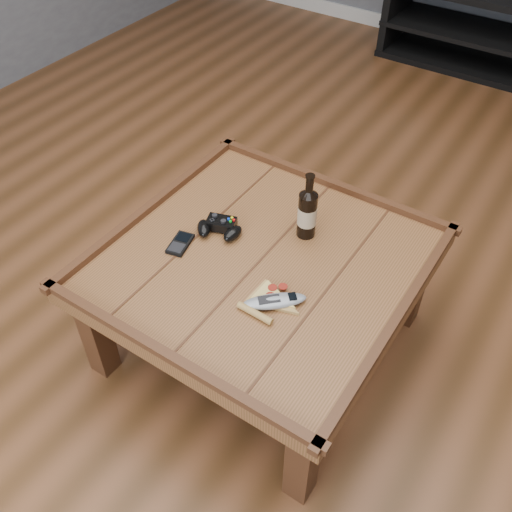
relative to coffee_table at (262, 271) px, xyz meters
The scene contains 9 objects.
ground 0.39m from the coffee_table, ahead, with size 6.00×6.00×0.00m, color #4A2C15.
baseboard 3.01m from the coffee_table, 90.00° to the left, with size 5.00×0.02×0.10m, color silver.
coffee_table is the anchor object (origin of this frame).
media_console 2.75m from the coffee_table, 90.00° to the left, with size 1.40×0.45×0.50m.
beer_bottle 0.26m from the coffee_table, 72.20° to the left, with size 0.07×0.07×0.25m.
game_controller 0.21m from the coffee_table, behind, with size 0.17×0.14×0.05m.
pizza_slice 0.20m from the coffee_table, 50.89° to the right, with size 0.14×0.23×0.02m.
smartphone 0.30m from the coffee_table, 159.86° to the right, with size 0.08×0.12×0.02m.
remote_control 0.22m from the coffee_table, 45.81° to the right, with size 0.19×0.18×0.03m.
Camera 1 is at (0.74, -1.14, 1.79)m, focal length 40.00 mm.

